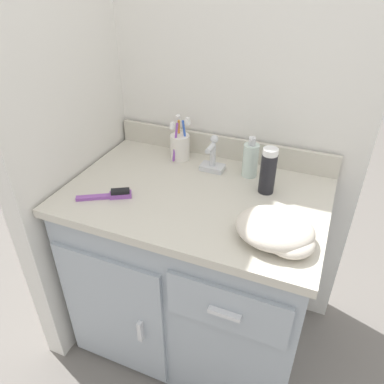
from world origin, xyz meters
name	(u,v)px	position (x,y,z in m)	size (l,w,h in m)	color
ground_plane	(195,329)	(0.00, 0.00, 0.00)	(6.00, 6.00, 0.00)	slate
wall_back	(231,63)	(0.00, 0.35, 1.10)	(1.08, 0.08, 2.20)	silver
wall_left	(59,73)	(-0.50, 0.00, 1.10)	(0.08, 0.68, 2.20)	silver
vanity	(194,267)	(0.00, 0.00, 0.39)	(0.90, 0.61, 0.74)	#9EA8B2
backsplash	(223,147)	(0.00, 0.29, 0.79)	(0.90, 0.02, 0.09)	beige
sink_faucet	(213,159)	(0.00, 0.17, 0.79)	(0.09, 0.09, 0.14)	silver
toothbrush_cup	(180,146)	(-0.15, 0.21, 0.80)	(0.08, 0.09, 0.18)	white
soap_dispenser	(250,159)	(0.14, 0.19, 0.81)	(0.06, 0.06, 0.16)	silver
shaving_cream_can	(268,171)	(0.22, 0.10, 0.82)	(0.05, 0.05, 0.16)	black
hairbrush	(112,195)	(-0.25, -0.14, 0.75)	(0.17, 0.12, 0.03)	purple
hand_towel	(278,231)	(0.31, -0.15, 0.78)	(0.23, 0.20, 0.08)	beige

